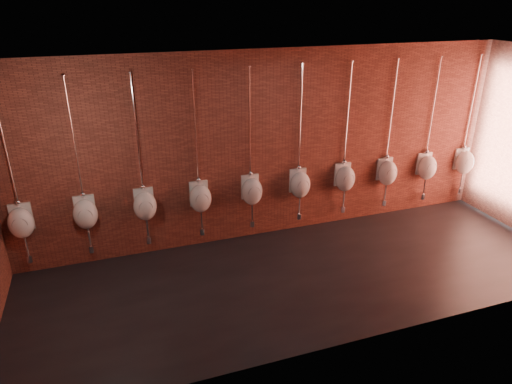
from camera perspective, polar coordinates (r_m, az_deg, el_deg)
The scene contains 12 objects.
ground at distance 7.13m, azimuth 6.22°, elevation -10.38°, with size 8.50×8.50×0.00m, color black.
room_shell at distance 6.24m, azimuth 7.02°, elevation 5.14°, with size 8.54×3.04×3.22m.
urinal_0 at distance 7.47m, azimuth -27.31°, elevation -3.32°, with size 0.36×0.31×2.71m.
urinal_1 at distance 7.36m, azimuth -20.56°, elevation -2.47°, with size 0.36×0.31×2.71m.
urinal_2 at distance 7.36m, azimuth -13.72°, elevation -1.58°, with size 0.36×0.31×2.71m.
urinal_3 at distance 7.47m, azimuth -6.98°, elevation -0.67°, with size 0.36×0.31×2.71m.
urinal_4 at distance 7.68m, azimuth -0.52°, elevation 0.20°, with size 0.36×0.31×2.71m.
urinal_5 at distance 7.98m, azimuth 5.52°, elevation 1.02°, with size 0.36×0.31×2.71m.
urinal_6 at distance 8.36m, azimuth 11.08°, elevation 1.76°, with size 0.36×0.31×2.71m.
urinal_7 at distance 8.82m, azimuth 16.10°, elevation 2.42°, with size 0.36×0.31×2.71m.
urinal_8 at distance 9.34m, azimuth 20.60°, elevation 2.99°, with size 0.36×0.31×2.71m.
urinal_9 at distance 9.91m, azimuth 24.61°, elevation 3.48°, with size 0.36×0.31×2.71m.
Camera 1 is at (-2.62, -5.31, 3.97)m, focal length 32.00 mm.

